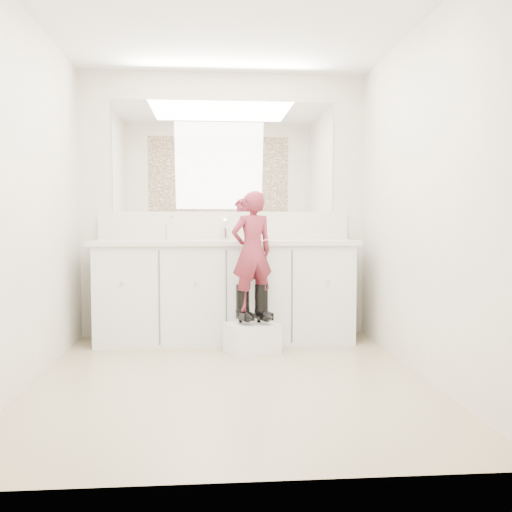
{
  "coord_description": "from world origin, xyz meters",
  "views": [
    {
      "loc": [
        -0.14,
        -3.75,
        1.07
      ],
      "look_at": [
        0.24,
        0.84,
        0.77
      ],
      "focal_mm": 40.0,
      "sensor_mm": 36.0,
      "label": 1
    }
  ],
  "objects": [
    {
      "name": "wall_left",
      "position": [
        -1.3,
        0.0,
        1.2
      ],
      "size": [
        0.0,
        3.0,
        3.0
      ],
      "primitive_type": "plane",
      "rotation": [
        1.57,
        0.0,
        1.57
      ],
      "color": "beige",
      "rests_on": "floor"
    },
    {
      "name": "wall_front",
      "position": [
        0.0,
        -1.5,
        1.2
      ],
      "size": [
        2.6,
        0.0,
        2.6
      ],
      "primitive_type": "plane",
      "rotation": [
        -1.57,
        0.0,
        0.0
      ],
      "color": "beige",
      "rests_on": "floor"
    },
    {
      "name": "toddler",
      "position": [
        0.2,
        0.75,
        0.82
      ],
      "size": [
        0.4,
        0.34,
        0.95
      ],
      "primitive_type": "imported",
      "rotation": [
        0.0,
        0.0,
        3.5
      ],
      "color": "#B33752",
      "rests_on": "step_stool"
    },
    {
      "name": "faucet",
      "position": [
        0.0,
        1.38,
        0.94
      ],
      "size": [
        0.08,
        0.08,
        0.1
      ],
      "primitive_type": "cylinder",
      "color": "silver",
      "rests_on": "countertop"
    },
    {
      "name": "soap_bottle",
      "position": [
        -0.46,
        1.15,
        1.0
      ],
      "size": [
        0.12,
        0.12,
        0.21
      ],
      "primitive_type": "imported",
      "rotation": [
        0.0,
        0.0,
        0.33
      ],
      "color": "beige",
      "rests_on": "countertop"
    },
    {
      "name": "wall_right",
      "position": [
        1.3,
        0.0,
        1.2
      ],
      "size": [
        0.0,
        3.0,
        3.0
      ],
      "primitive_type": "plane",
      "rotation": [
        1.57,
        0.0,
        -1.57
      ],
      "color": "beige",
      "rests_on": "floor"
    },
    {
      "name": "backsplash",
      "position": [
        0.0,
        1.49,
        1.02
      ],
      "size": [
        2.28,
        0.03,
        0.25
      ],
      "primitive_type": "cube",
      "color": "beige",
      "rests_on": "countertop"
    },
    {
      "name": "mirror",
      "position": [
        0.0,
        1.49,
        1.64
      ],
      "size": [
        2.0,
        0.02,
        1.0
      ],
      "primitive_type": "cube",
      "color": "white",
      "rests_on": "wall_back"
    },
    {
      "name": "toothbrush",
      "position": [
        0.27,
        0.75,
        0.89
      ],
      "size": [
        0.13,
        0.06,
        0.06
      ],
      "primitive_type": "cylinder",
      "rotation": [
        0.0,
        1.22,
        0.36
      ],
      "color": "#CF5079",
      "rests_on": "toddler"
    },
    {
      "name": "floor",
      "position": [
        0.0,
        0.0,
        0.0
      ],
      "size": [
        3.0,
        3.0,
        0.0
      ],
      "primitive_type": "plane",
      "color": "#988463",
      "rests_on": "ground"
    },
    {
      "name": "wall_back",
      "position": [
        0.0,
        1.5,
        1.2
      ],
      "size": [
        2.6,
        0.0,
        2.6
      ],
      "primitive_type": "plane",
      "rotation": [
        1.57,
        0.0,
        0.0
      ],
      "color": "beige",
      "rests_on": "floor"
    },
    {
      "name": "cup",
      "position": [
        0.16,
        1.2,
        0.94
      ],
      "size": [
        0.13,
        0.13,
        0.1
      ],
      "primitive_type": "imported",
      "rotation": [
        0.0,
        0.0,
        -0.29
      ],
      "color": "#F1E3C1",
      "rests_on": "countertop"
    },
    {
      "name": "boot_right",
      "position": [
        0.27,
        0.75,
        0.4
      ],
      "size": [
        0.18,
        0.24,
        0.31
      ],
      "primitive_type": null,
      "rotation": [
        0.0,
        0.0,
        0.36
      ],
      "color": "black",
      "rests_on": "step_stool"
    },
    {
      "name": "vanity_cabinet",
      "position": [
        0.0,
        1.23,
        0.42
      ],
      "size": [
        2.2,
        0.55,
        0.85
      ],
      "primitive_type": "cube",
      "color": "silver",
      "rests_on": "floor"
    },
    {
      "name": "dot_panel",
      "position": [
        0.0,
        -1.49,
        1.65
      ],
      "size": [
        2.0,
        0.01,
        1.2
      ],
      "primitive_type": "cube",
      "color": "#472819",
      "rests_on": "wall_front"
    },
    {
      "name": "boot_left",
      "position": [
        0.12,
        0.75,
        0.4
      ],
      "size": [
        0.18,
        0.24,
        0.31
      ],
      "primitive_type": null,
      "rotation": [
        0.0,
        0.0,
        0.36
      ],
      "color": "black",
      "rests_on": "step_stool"
    },
    {
      "name": "countertop",
      "position": [
        0.0,
        1.21,
        0.87
      ],
      "size": [
        2.28,
        0.58,
        0.04
      ],
      "primitive_type": "cube",
      "color": "beige",
      "rests_on": "vanity_cabinet"
    },
    {
      "name": "step_stool",
      "position": [
        0.2,
        0.75,
        0.12
      ],
      "size": [
        0.46,
        0.43,
        0.24
      ],
      "primitive_type": "cube",
      "rotation": [
        0.0,
        0.0,
        0.36
      ],
      "color": "white",
      "rests_on": "floor"
    },
    {
      "name": "ceiling",
      "position": [
        0.0,
        0.0,
        2.4
      ],
      "size": [
        3.0,
        3.0,
        0.0
      ],
      "primitive_type": "plane",
      "rotation": [
        3.14,
        0.0,
        0.0
      ],
      "color": "white",
      "rests_on": "wall_back"
    }
  ]
}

